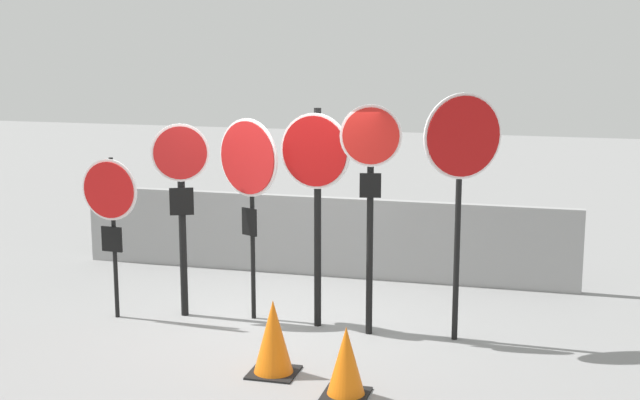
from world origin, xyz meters
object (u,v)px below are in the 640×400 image
object	(u,v)px
stop_sign_3	(316,175)
traffic_cone_0	(346,362)
stop_sign_2	(249,170)
stop_sign_4	(370,173)
stop_sign_5	(462,157)
traffic_cone_1	(273,337)
stop_sign_0	(110,201)
stop_sign_1	(181,187)

from	to	relation	value
stop_sign_3	traffic_cone_0	xyz separation A→B (m)	(0.78, -1.82, -1.44)
stop_sign_2	stop_sign_4	world-z (taller)	stop_sign_4
stop_sign_5	stop_sign_2	bearing A→B (deg)	142.65
stop_sign_2	traffic_cone_1	size ratio (longest dim) A/B	3.13
stop_sign_0	stop_sign_5	distance (m)	4.05
stop_sign_3	stop_sign_5	world-z (taller)	stop_sign_5
stop_sign_3	traffic_cone_0	size ratio (longest dim) A/B	3.74
stop_sign_1	stop_sign_2	xyz separation A→B (m)	(0.80, 0.09, 0.22)
stop_sign_2	stop_sign_4	bearing A→B (deg)	18.51
stop_sign_2	stop_sign_5	bearing A→B (deg)	22.54
stop_sign_0	stop_sign_4	bearing A→B (deg)	8.38
stop_sign_4	traffic_cone_1	world-z (taller)	stop_sign_4
stop_sign_4	traffic_cone_0	size ratio (longest dim) A/B	3.84
stop_sign_0	stop_sign_5	bearing A→B (deg)	8.26
stop_sign_2	stop_sign_4	xyz separation A→B (m)	(1.46, -0.18, 0.06)
stop_sign_4	traffic_cone_1	xyz separation A→B (m)	(-0.68, -1.37, -1.46)
stop_sign_3	stop_sign_5	distance (m)	1.64
stop_sign_5	traffic_cone_0	size ratio (longest dim) A/B	4.05
stop_sign_1	stop_sign_3	distance (m)	1.63
stop_sign_3	stop_sign_0	bearing A→B (deg)	-161.69
stop_sign_1	stop_sign_2	bearing A→B (deg)	-16.69
stop_sign_0	stop_sign_1	bearing A→B (deg)	24.89
stop_sign_3	stop_sign_4	world-z (taller)	stop_sign_4
stop_sign_3	traffic_cone_1	size ratio (longest dim) A/B	3.31
stop_sign_1	traffic_cone_1	xyz separation A→B (m)	(1.57, -1.46, -1.19)
stop_sign_0	stop_sign_5	size ratio (longest dim) A/B	0.70
stop_sign_0	traffic_cone_0	size ratio (longest dim) A/B	2.85
stop_sign_0	stop_sign_3	world-z (taller)	stop_sign_3
stop_sign_3	stop_sign_2	bearing A→B (deg)	-173.70
stop_sign_0	stop_sign_4	world-z (taller)	stop_sign_4
stop_sign_5	stop_sign_0	bearing A→B (deg)	149.12
stop_sign_1	traffic_cone_1	bearing A→B (deg)	-65.86
stop_sign_3	traffic_cone_1	world-z (taller)	stop_sign_3
stop_sign_0	traffic_cone_1	xyz separation A→B (m)	(2.34, -1.18, -1.03)
stop_sign_3	stop_sign_4	xyz separation A→B (m)	(0.64, -0.11, 0.06)
traffic_cone_1	stop_sign_0	bearing A→B (deg)	153.26
stop_sign_0	stop_sign_4	distance (m)	3.06
stop_sign_4	stop_sign_2	bearing A→B (deg)	161.68
stop_sign_5	traffic_cone_0	world-z (taller)	stop_sign_5
stop_sign_5	traffic_cone_1	distance (m)	2.74
stop_sign_0	stop_sign_4	xyz separation A→B (m)	(3.02, 0.19, 0.43)
stop_sign_2	stop_sign_0	bearing A→B (deg)	-141.18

